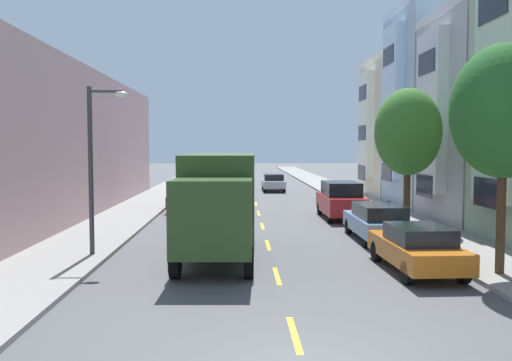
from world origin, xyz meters
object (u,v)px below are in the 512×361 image
Objects in this scene: moving_silver_sedan at (273,182)px; delivery_box_truck at (219,200)px; parked_hatchback_burgundy at (185,197)px; parked_pickup_teal at (204,178)px; street_tree_nearest at (504,111)px; street_tree_second at (408,132)px; parked_sedan_orange at (417,247)px; parked_wagon_sky at (377,221)px; street_lamp at (96,156)px; parked_suv_red at (341,200)px.

delivery_box_truck is at bearing -97.49° from moving_silver_sedan.
parked_pickup_teal is at bearing 89.92° from parked_hatchback_burgundy.
street_tree_nearest is 1.06× the size of street_tree_second.
street_tree_nearest is 20.59m from parked_hatchback_burgundy.
parked_wagon_sky reaches higher than parked_sedan_orange.
parked_sedan_orange is at bearing -13.05° from street_lamp.
street_tree_nearest is at bearing -73.01° from parked_pickup_teal.
parked_hatchback_burgundy is at bearing 117.75° from parked_sedan_orange.
delivery_box_truck is 11.49m from parked_suv_red.
parked_hatchback_burgundy reaches higher than moving_silver_sedan.
parked_suv_red is 23.47m from parked_pickup_teal.
delivery_box_truck is 31.72m from parked_pickup_teal.
parked_suv_red is at bearing -25.45° from parked_hatchback_burgundy.
street_tree_second reaches higher than parked_hatchback_burgundy.
parked_sedan_orange is (-2.13, -7.97, -3.66)m from street_tree_second.
delivery_box_truck is 7.03m from parked_wagon_sky.
parked_sedan_orange is at bearing -89.88° from parked_suv_red.
parked_pickup_teal is at bearing 104.06° from parked_sedan_orange.
parked_suv_red reaches higher than parked_sedan_orange.
street_tree_nearest is 31.26m from moving_silver_sedan.
parked_sedan_orange is 29.90m from moving_silver_sedan.
parked_suv_red is (-2.16, 13.06, -3.80)m from street_tree_nearest.
parked_suv_red reaches higher than moving_silver_sedan.
street_tree_second is 1.32× the size of parked_wagon_sky.
parked_suv_red is at bearing 90.12° from parked_sedan_orange.
moving_silver_sedan is at bearing 65.74° from parked_hatchback_burgundy.
street_tree_second is 22.61m from moving_silver_sedan.
street_tree_second is 9.02m from parked_sedan_orange.
delivery_box_truck is at bearing -146.15° from street_tree_second.
street_lamp is 28.64m from moving_silver_sedan.
parked_wagon_sky is at bearing 25.80° from delivery_box_truck.
parked_pickup_teal is at bearing 144.80° from moving_silver_sedan.
moving_silver_sedan is (6.10, 13.53, -0.01)m from parked_hatchback_burgundy.
delivery_box_truck is at bearing 1.58° from street_lamp.
moving_silver_sedan is (3.59, 27.32, -1.22)m from delivery_box_truck.
delivery_box_truck is 6.66m from parked_sedan_orange.
parked_hatchback_burgundy is at bearing -90.08° from parked_pickup_teal.
parked_suv_red is (10.16, 9.85, -2.49)m from street_lamp.
street_tree_second is 4.79m from parked_wagon_sky.
street_tree_second reaches higher than parked_pickup_teal.
moving_silver_sedan is at bearing 82.51° from delivery_box_truck.
street_lamp is at bearing -92.98° from parked_pickup_teal.
parked_suv_red is 1.06× the size of parked_sedan_orange.
parked_suv_red is 0.90× the size of parked_pickup_teal.
street_lamp reaches higher than moving_silver_sedan.
parked_wagon_sky is at bearing 88.10° from parked_sedan_orange.
parked_sedan_orange is at bearing -75.94° from parked_pickup_teal.
street_tree_second is 28.44m from parked_pickup_teal.
delivery_box_truck is 27.59m from moving_silver_sedan.
delivery_box_truck is (-8.19, -5.49, -2.44)m from street_tree_second.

